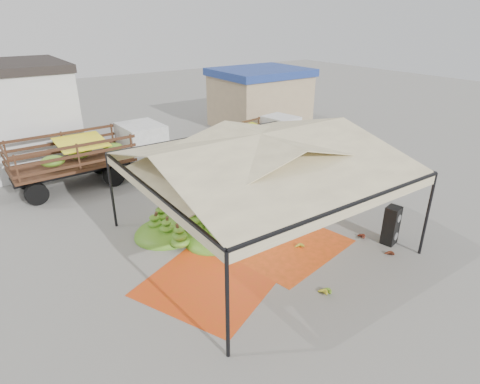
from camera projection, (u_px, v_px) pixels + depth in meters
ground at (259, 239)px, 14.89m from camera, size 90.00×90.00×0.00m
canopy_tent at (261, 154)px, 13.54m from camera, size 8.10×8.10×4.00m
building_tan at (260, 97)px, 29.00m from camera, size 6.30×5.30×4.10m
tarp_left at (211, 280)px, 12.55m from camera, size 4.98×4.89×0.01m
tarp_right at (277, 240)px, 14.76m from camera, size 4.71×4.87×0.01m
banana_heap at (210, 211)px, 15.55m from camera, size 6.88×6.13×1.26m
hand_yellow_a at (322, 292)px, 11.87m from camera, size 0.45×0.37×0.21m
hand_yellow_b at (299, 246)px, 14.22m from camera, size 0.57×0.56×0.20m
hand_red_a at (360, 236)px, 14.86m from camera, size 0.62×0.57×0.23m
hand_red_b at (389, 254)px, 13.79m from camera, size 0.50×0.44×0.20m
hand_green at (325, 291)px, 11.90m from camera, size 0.50×0.42×0.22m
hanging_bunches at (291, 165)px, 14.57m from camera, size 1.74×0.24×0.20m
speaker_stack at (391, 225)px, 14.33m from camera, size 0.61×0.56×1.44m
banana_leaves at (206, 240)px, 14.78m from camera, size 0.96×1.36×3.70m
vendor at (247, 172)px, 18.57m from camera, size 0.74×0.56×1.86m
truck_left at (97, 151)px, 19.48m from camera, size 7.33×2.75×2.49m
truck_right at (259, 135)px, 22.97m from camera, size 6.15×2.99×2.02m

